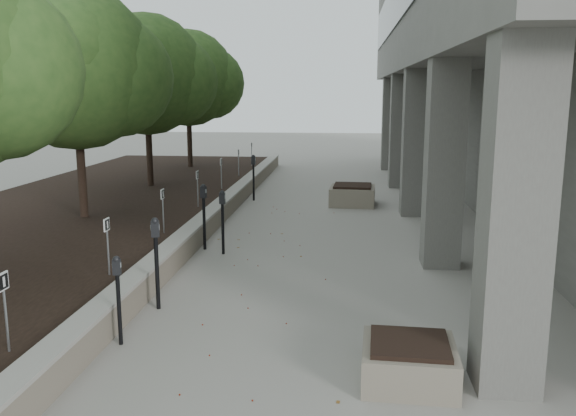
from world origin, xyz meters
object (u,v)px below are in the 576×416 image
at_px(crabapple_tree_5, 188,99).
at_px(parking_meter_2, 157,264).
at_px(crabapple_tree_4, 147,100).
at_px(parking_meter_3, 223,222).
at_px(parking_meter_5, 254,178).
at_px(planter_back, 352,195).
at_px(parking_meter_1, 119,301).
at_px(crabapple_tree_3, 77,103).
at_px(planter_front, 409,361).
at_px(parking_meter_4, 204,217).

distance_m(crabapple_tree_5, parking_meter_2, 15.49).
height_order(crabapple_tree_4, crabapple_tree_5, same).
distance_m(crabapple_tree_5, parking_meter_3, 12.45).
distance_m(crabapple_tree_4, parking_meter_3, 7.99).
xyz_separation_m(parking_meter_5, planter_back, (3.10, -0.44, -0.42)).
bearing_deg(parking_meter_1, crabapple_tree_3, 107.51).
xyz_separation_m(parking_meter_3, planter_front, (3.35, -5.39, -0.43)).
bearing_deg(crabapple_tree_3, parking_meter_5, 54.28).
height_order(crabapple_tree_3, parking_meter_5, crabapple_tree_3).
relative_size(crabapple_tree_3, planter_back, 4.08).
distance_m(crabapple_tree_3, parking_meter_3, 4.76).
distance_m(crabapple_tree_4, crabapple_tree_5, 5.00).
xyz_separation_m(parking_meter_1, planter_back, (3.21, 10.63, -0.31)).
height_order(parking_meter_1, planter_back, parking_meter_1).
bearing_deg(crabapple_tree_5, parking_meter_1, -78.49).
height_order(parking_meter_4, planter_front, parking_meter_4).
bearing_deg(planter_back, crabapple_tree_5, 138.98).
relative_size(crabapple_tree_3, parking_meter_2, 3.68).
relative_size(crabapple_tree_5, parking_meter_3, 3.97).
height_order(parking_meter_2, parking_meter_5, parking_meter_2).
bearing_deg(planter_back, parking_meter_3, -114.94).
height_order(parking_meter_1, parking_meter_3, parking_meter_3).
distance_m(parking_meter_2, planter_back, 9.77).
bearing_deg(parking_meter_5, parking_meter_3, -85.26).
bearing_deg(crabapple_tree_4, parking_meter_5, -4.01).
distance_m(parking_meter_2, parking_meter_3, 3.33).
bearing_deg(crabapple_tree_5, parking_meter_2, -77.15).
xyz_separation_m(crabapple_tree_3, planter_front, (7.11, -7.00, -2.87)).
bearing_deg(crabapple_tree_3, parking_meter_4, -21.30).
distance_m(parking_meter_2, parking_meter_4, 3.64).
bearing_deg(planter_front, parking_meter_4, 123.77).
bearing_deg(crabapple_tree_4, parking_meter_4, -62.39).
bearing_deg(parking_meter_3, crabapple_tree_4, 123.87).
height_order(crabapple_tree_3, parking_meter_4, crabapple_tree_3).
bearing_deg(parking_meter_2, planter_back, 57.35).
bearing_deg(parking_meter_3, parking_meter_4, 149.45).
bearing_deg(parking_meter_4, parking_meter_2, -69.87).
xyz_separation_m(crabapple_tree_3, planter_back, (6.53, 4.32, -2.81)).
relative_size(crabapple_tree_4, parking_meter_4, 3.76).
bearing_deg(crabapple_tree_3, parking_meter_2, -55.32).
bearing_deg(parking_meter_2, parking_meter_3, 69.80).
distance_m(crabapple_tree_3, crabapple_tree_5, 10.00).
bearing_deg(parking_meter_5, parking_meter_4, -89.63).
height_order(crabapple_tree_3, crabapple_tree_5, same).
xyz_separation_m(planter_front, planter_back, (-0.58, 11.32, 0.06)).
relative_size(crabapple_tree_3, planter_front, 5.00).
bearing_deg(parking_meter_5, crabapple_tree_3, -124.04).
distance_m(crabapple_tree_3, planter_front, 10.38).
bearing_deg(crabapple_tree_4, planter_back, -5.91).
bearing_deg(crabapple_tree_5, crabapple_tree_4, -90.00).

